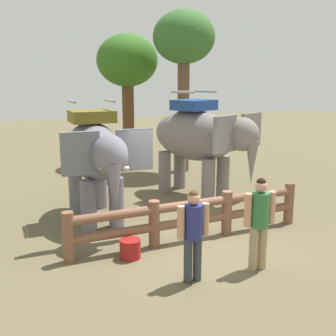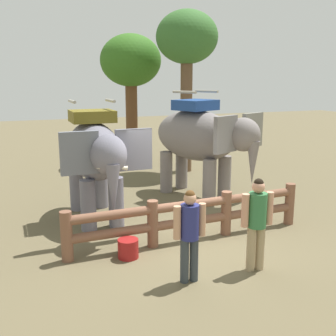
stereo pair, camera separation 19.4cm
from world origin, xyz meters
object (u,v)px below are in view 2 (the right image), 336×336
at_px(elephant_near_left, 95,155).
at_px(elephant_center, 201,138).
at_px(log_fence, 191,215).
at_px(tree_back_center, 131,64).
at_px(tourist_man_in_blue, 190,230).
at_px(feed_bucket, 128,248).
at_px(tourist_woman_in_black, 257,218).
at_px(tree_far_left, 187,43).

xyz_separation_m(elephant_near_left, elephant_center, (3.45, 1.03, 0.09)).
xyz_separation_m(log_fence, tree_back_center, (1.24, 8.89, 3.59)).
bearing_deg(log_fence, tourist_man_in_blue, -115.22).
bearing_deg(tree_back_center, elephant_center, -84.97).
bearing_deg(tree_back_center, tourist_man_in_blue, -101.02).
bearing_deg(tree_back_center, feed_bucket, -106.98).
bearing_deg(tourist_woman_in_black, log_fence, 107.03).
height_order(tourist_woman_in_black, tree_back_center, tree_back_center).
bearing_deg(tree_back_center, tourist_woman_in_black, -93.72).
relative_size(tree_far_left, tree_back_center, 1.13).
bearing_deg(elephant_center, elephant_near_left, -163.45).
xyz_separation_m(log_fence, tourist_man_in_blue, (-0.83, -1.76, 0.39)).
bearing_deg(elephant_center, feed_bucket, -133.50).
height_order(tree_far_left, tree_back_center, tree_far_left).
bearing_deg(elephant_near_left, tourist_woman_in_black, -60.03).
distance_m(tourist_woman_in_black, tree_far_left, 9.53).
bearing_deg(elephant_near_left, feed_bucket, -87.41).
height_order(log_fence, tourist_man_in_blue, tourist_man_in_blue).
bearing_deg(tourist_woman_in_black, feed_bucket, 146.60).
bearing_deg(tree_far_left, feed_bucket, -121.96).
xyz_separation_m(log_fence, elephant_center, (1.75, 3.13, 1.23)).
xyz_separation_m(tourist_man_in_blue, feed_bucket, (-0.76, 1.38, -0.80)).
relative_size(log_fence, elephant_near_left, 1.61).
xyz_separation_m(elephant_near_left, tourist_man_in_blue, (0.87, -3.87, -0.75)).
distance_m(elephant_center, tourist_man_in_blue, 5.60).
xyz_separation_m(elephant_near_left, tree_far_left, (4.49, 4.53, 3.16)).
xyz_separation_m(elephant_near_left, feed_bucket, (0.11, -2.49, -1.55)).
xyz_separation_m(elephant_center, tourist_woman_in_black, (-1.20, -4.93, -0.78)).
relative_size(log_fence, elephant_center, 1.50).
distance_m(elephant_near_left, feed_bucket, 2.94).
height_order(elephant_center, tree_back_center, tree_back_center).
height_order(tourist_man_in_blue, tree_back_center, tree_back_center).
bearing_deg(tree_far_left, log_fence, -112.81).
relative_size(tree_far_left, feed_bucket, 14.29).
relative_size(tourist_woman_in_black, tree_back_center, 0.34).
distance_m(elephant_near_left, tourist_woman_in_black, 4.56).
distance_m(log_fence, tourist_man_in_blue, 1.99).
bearing_deg(log_fence, elephant_near_left, 128.90).
bearing_deg(tourist_man_in_blue, elephant_near_left, 102.67).
height_order(elephant_center, tree_far_left, tree_far_left).
height_order(tourist_woman_in_black, tourist_man_in_blue, tourist_woman_in_black).
xyz_separation_m(elephant_near_left, tree_back_center, (2.95, 6.78, 2.45)).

